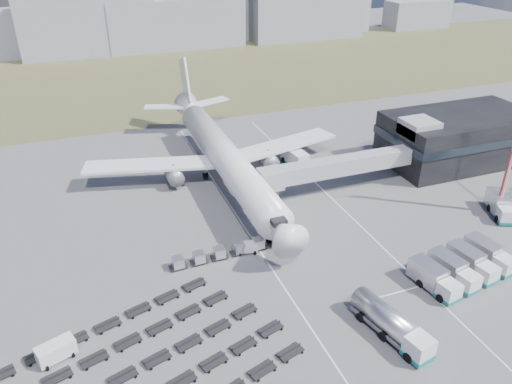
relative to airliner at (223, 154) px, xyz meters
name	(u,v)px	position (x,y,z in m)	size (l,w,h in m)	color
ground	(292,277)	(0.00, -32.38, -5.29)	(420.00, 420.00, 0.00)	#565659
grass_strip	(152,77)	(0.00, 77.62, -5.29)	(420.00, 90.00, 0.01)	#47462B
lane_markings	(343,251)	(9.77, -29.38, -5.29)	(47.12, 110.00, 0.01)	silver
terminal	(458,137)	(47.77, -8.41, -0.04)	(30.40, 16.40, 11.00)	black
jet_bridge	(327,168)	(15.90, -11.95, -0.24)	(30.30, 3.80, 7.05)	#939399
airliner	(223,154)	(0.00, 0.00, 0.00)	(51.59, 64.53, 17.62)	white
skyline	(134,23)	(1.58, 118.92, 4.50)	(305.94, 23.31, 24.45)	gray
fuel_tanker	(391,324)	(6.36, -46.73, -3.47)	(5.16, 11.65, 3.65)	white
pushback_tug	(247,248)	(-4.00, -24.38, -4.56)	(3.24, 1.82, 1.46)	white
utility_van	(56,351)	(-31.24, -36.55, -4.15)	(4.26, 1.93, 2.28)	white
catering_truck	(295,158)	(15.47, 0.87, -3.65)	(3.72, 7.30, 3.21)	white
service_trucks_near	(463,266)	(22.32, -40.46, -3.63)	(14.82, 9.70, 3.06)	white
uld_row	(229,251)	(-6.75, -24.46, -4.30)	(18.23, 2.26, 1.65)	black
baggage_dollies	(142,369)	(-22.58, -41.82, -4.92)	(35.64, 27.76, 0.75)	black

